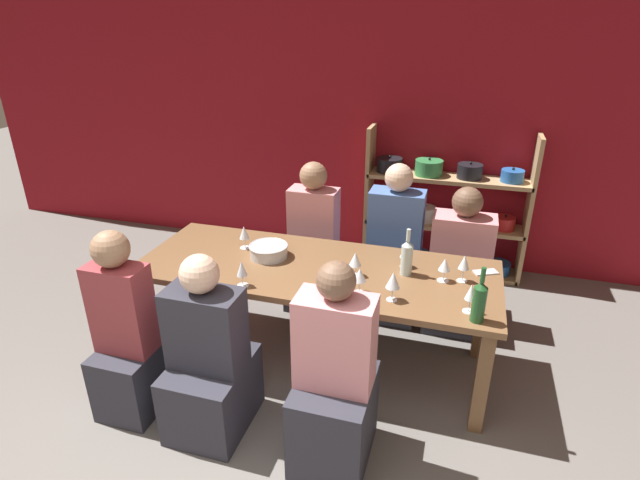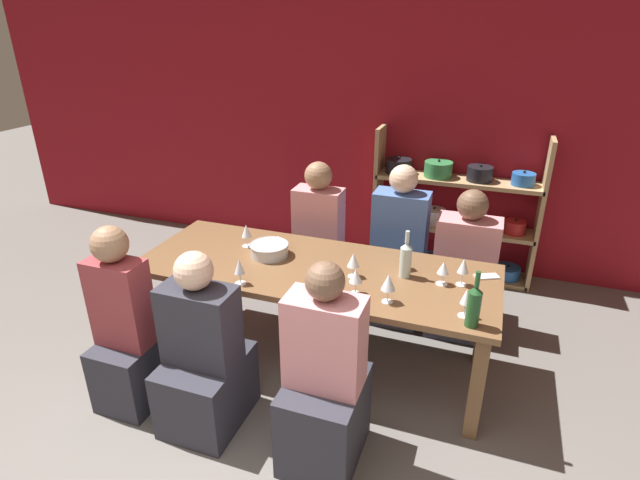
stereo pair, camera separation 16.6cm
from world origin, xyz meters
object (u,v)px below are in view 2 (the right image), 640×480
at_px(wine_bottle_green, 474,305).
at_px(person_near_a, 204,363).
at_px(wine_glass_white_b, 405,254).
at_px(wine_glass_white_a, 239,268).
at_px(person_near_b, 127,339).
at_px(person_far_c, 398,263).
at_px(wine_glass_empty_a, 353,260).
at_px(shelf_unit, 453,216).
at_px(person_far_a, 463,279).
at_px(wine_glass_red_a, 466,297).
at_px(wine_bottle_dark, 406,259).
at_px(person_far_b, 318,253).
at_px(cell_phone, 487,276).
at_px(wine_glass_white_c, 388,283).
at_px(person_near_c, 324,391).
at_px(wine_glass_red_b, 246,232).
at_px(wine_glass_empty_b, 464,266).
at_px(wine_glass_empty_c, 356,276).
at_px(wine_glass_red_c, 443,269).
at_px(mixing_bowl, 269,249).
at_px(dining_table, 315,278).

relative_size(wine_bottle_green, person_near_a, 0.29).
bearing_deg(wine_glass_white_b, wine_glass_white_a, -149.43).
relative_size(person_near_b, person_far_c, 0.95).
bearing_deg(wine_glass_empty_a, shelf_unit, 75.24).
xyz_separation_m(wine_bottle_green, person_far_a, (-0.11, 1.16, -0.46)).
distance_m(wine_bottle_green, wine_glass_red_a, 0.09).
bearing_deg(wine_glass_red_a, wine_bottle_dark, 138.86).
bearing_deg(person_far_c, wine_bottle_dark, 103.63).
relative_size(wine_glass_white_a, wine_glass_white_b, 1.07).
bearing_deg(wine_glass_white_a, person_far_c, 56.91).
height_order(person_far_a, person_far_b, person_far_b).
relative_size(wine_bottle_dark, cell_phone, 1.88).
height_order(wine_glass_white_c, person_far_b, person_far_b).
bearing_deg(person_far_c, person_far_a, -178.82).
distance_m(person_near_b, person_near_c, 1.27).
distance_m(wine_glass_empty_a, person_near_c, 0.85).
height_order(wine_glass_red_b, person_far_a, person_far_a).
bearing_deg(wine_glass_empty_b, wine_glass_white_b, 165.72).
bearing_deg(shelf_unit, person_far_c, -110.08).
bearing_deg(person_far_b, wine_glass_empty_c, 120.83).
distance_m(wine_glass_red_a, person_far_c, 1.27).
distance_m(wine_glass_white_c, cell_phone, 0.74).
xyz_separation_m(cell_phone, person_near_b, (-2.00, -1.00, -0.29)).
height_order(wine_glass_white_c, wine_glass_red_c, wine_glass_white_c).
relative_size(cell_phone, person_far_b, 0.14).
bearing_deg(person_near_b, wine_glass_white_a, 34.46).
distance_m(wine_glass_red_b, person_near_c, 1.36).
relative_size(wine_glass_white_a, person_far_c, 0.13).
height_order(wine_bottle_green, person_near_c, person_near_c).
bearing_deg(wine_glass_empty_a, wine_glass_white_c, -40.00).
bearing_deg(mixing_bowl, wine_glass_red_a, -13.99).
height_order(wine_bottle_dark, person_far_b, person_far_b).
bearing_deg(wine_bottle_dark, cell_phone, 18.32).
distance_m(shelf_unit, person_near_c, 2.49).
height_order(shelf_unit, mixing_bowl, shelf_unit).
height_order(wine_glass_empty_a, person_far_c, person_far_c).
xyz_separation_m(mixing_bowl, wine_glass_empty_b, (1.28, 0.02, 0.08)).
xyz_separation_m(wine_bottle_green, wine_glass_empty_b, (-0.09, 0.43, 0.00)).
xyz_separation_m(person_near_a, person_far_b, (0.15, 1.51, 0.05)).
height_order(wine_bottle_green, wine_bottle_dark, wine_bottle_green).
bearing_deg(wine_glass_white_a, wine_glass_red_a, 3.94).
distance_m(wine_glass_red_c, person_near_c, 1.04).
height_order(wine_glass_white_b, person_far_c, person_far_c).
bearing_deg(person_near_c, wine_glass_white_c, 68.31).
xyz_separation_m(wine_glass_white_b, person_far_b, (-0.81, 0.58, -0.39)).
distance_m(dining_table, cell_phone, 1.10).
bearing_deg(wine_glass_white_c, cell_phone, 44.12).
height_order(wine_glass_empty_b, person_near_b, person_near_b).
distance_m(wine_bottle_dark, wine_glass_empty_c, 0.39).
height_order(wine_bottle_dark, person_near_c, person_near_c).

